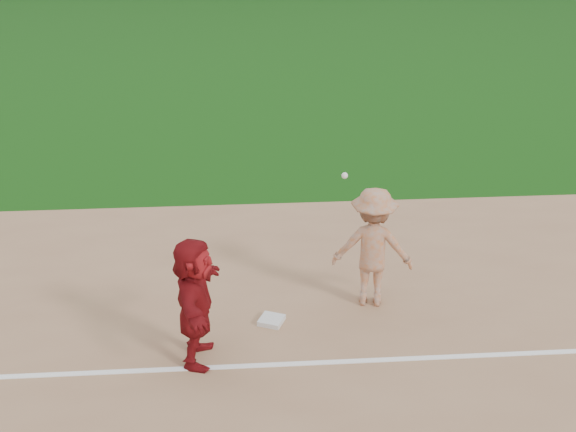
{
  "coord_description": "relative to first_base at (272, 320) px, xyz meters",
  "views": [
    {
      "loc": [
        -0.81,
        -9.26,
        6.18
      ],
      "look_at": [
        0.0,
        1.5,
        1.3
      ],
      "focal_mm": 45.0,
      "sensor_mm": 36.0,
      "label": 1
    }
  ],
  "objects": [
    {
      "name": "ground",
      "position": [
        0.35,
        -0.31,
        -0.06
      ],
      "size": [
        160.0,
        160.0,
        0.0
      ],
      "primitive_type": "plane",
      "color": "#12430C",
      "rests_on": "ground"
    },
    {
      "name": "base_runner",
      "position": [
        -1.1,
        -0.87,
        0.92
      ],
      "size": [
        0.69,
        1.81,
        1.91
      ],
      "primitive_type": "imported",
      "rotation": [
        0.0,
        0.0,
        1.5
      ],
      "color": "maroon",
      "rests_on": "infield_dirt"
    },
    {
      "name": "first_base",
      "position": [
        0.0,
        0.0,
        0.0
      ],
      "size": [
        0.46,
        0.46,
        0.08
      ],
      "primitive_type": "cube",
      "rotation": [
        0.0,
        0.0,
        -0.41
      ],
      "color": "silver",
      "rests_on": "infield_dirt"
    },
    {
      "name": "first_base_play",
      "position": [
        1.65,
        0.51,
        0.96
      ],
      "size": [
        1.41,
        1.04,
        2.47
      ],
      "color": "#97989A",
      "rests_on": "infield_dirt"
    },
    {
      "name": "foul_line",
      "position": [
        0.35,
        -1.11,
        -0.03
      ],
      "size": [
        60.0,
        0.1,
        0.01
      ],
      "primitive_type": "cube",
      "color": "white",
      "rests_on": "infield_dirt"
    }
  ]
}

